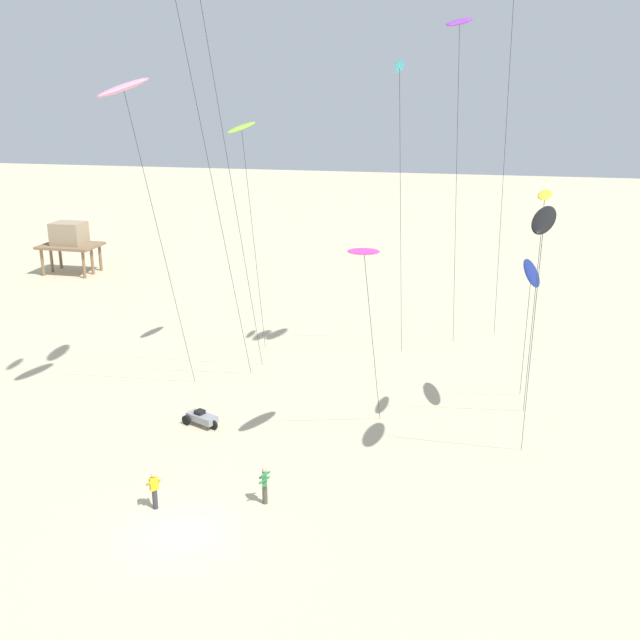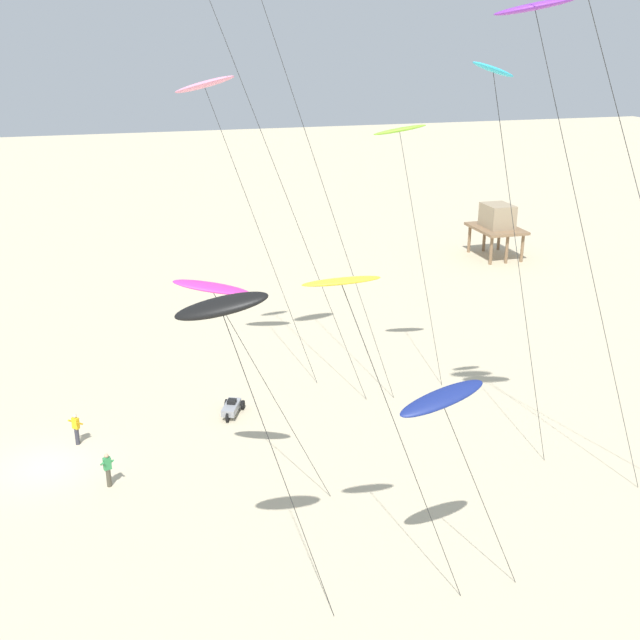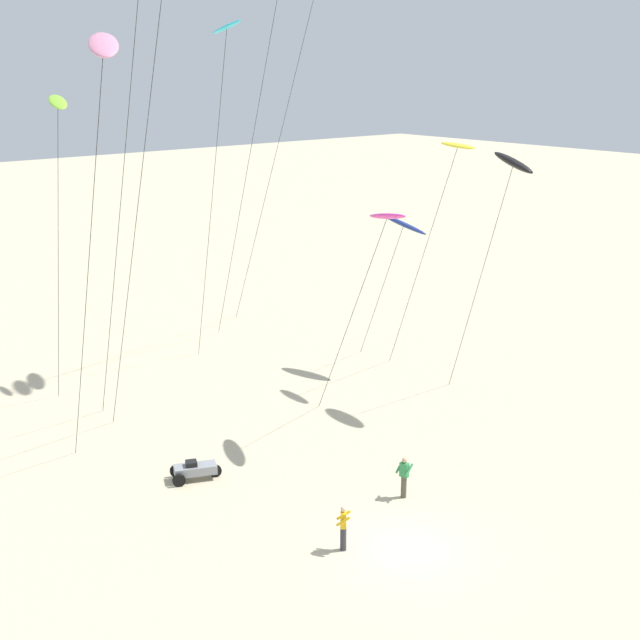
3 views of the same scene
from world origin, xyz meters
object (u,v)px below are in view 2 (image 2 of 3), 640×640
at_px(kite_flyer_middle, 76,428).
at_px(beach_buggy, 232,407).
at_px(kite_yellow, 343,287).
at_px(kite_flyer_nearest, 108,469).
at_px(kite_lime, 400,133).
at_px(kite_navy, 442,399).
at_px(kite_magenta, 212,289).
at_px(stilt_house, 497,221).
at_px(kite_pink, 205,86).
at_px(kite_black, 222,308).
at_px(kite_cyan, 495,82).
at_px(kite_purple, 537,12).

bearing_deg(kite_flyer_middle, beach_buggy, 97.46).
height_order(kite_yellow, kite_flyer_nearest, kite_yellow).
distance_m(kite_lime, kite_flyer_nearest, 21.64).
distance_m(kite_navy, kite_lime, 18.45).
relative_size(kite_magenta, kite_flyer_nearest, 6.28).
height_order(kite_yellow, stilt_house, kite_yellow).
bearing_deg(kite_pink, kite_black, -7.56).
bearing_deg(kite_navy, kite_lime, 163.65).
xyz_separation_m(kite_lime, stilt_house, (-23.62, 19.13, -11.08)).
xyz_separation_m(kite_black, kite_lime, (-16.40, 11.94, 2.66)).
height_order(kite_black, beach_buggy, kite_black).
height_order(kite_flyer_nearest, stilt_house, stilt_house).
height_order(kite_pink, stilt_house, kite_pink).
distance_m(kite_cyan, kite_pink, 15.08).
height_order(kite_cyan, kite_purple, kite_purple).
height_order(kite_navy, beach_buggy, kite_navy).
height_order(kite_flyer_nearest, beach_buggy, kite_flyer_nearest).
xyz_separation_m(kite_navy, kite_lime, (-16.57, 4.86, 6.49)).
relative_size(kite_yellow, kite_purple, 0.61).
height_order(kite_magenta, kite_flyer_nearest, kite_magenta).
distance_m(kite_lime, beach_buggy, 16.83).
distance_m(kite_black, kite_flyer_nearest, 15.68).
relative_size(kite_purple, stilt_house, 3.87).
relative_size(kite_cyan, kite_purple, 0.89).
relative_size(kite_magenta, stilt_house, 1.98).
bearing_deg(beach_buggy, kite_magenta, -12.31).
height_order(kite_lime, kite_flyer_middle, kite_lime).
relative_size(kite_flyer_nearest, kite_flyer_middle, 1.00).
xyz_separation_m(kite_cyan, kite_magenta, (0.05, -11.43, -7.43)).
height_order(kite_yellow, kite_pink, kite_pink).
relative_size(kite_navy, kite_pink, 0.49).
distance_m(kite_magenta, stilt_house, 45.11).
relative_size(kite_flyer_nearest, stilt_house, 0.32).
relative_size(kite_lime, beach_buggy, 7.11).
bearing_deg(stilt_house, kite_cyan, -30.02).
xyz_separation_m(kite_magenta, kite_black, (7.28, -0.75, 1.79)).
bearing_deg(stilt_house, kite_lime, -39.00).
relative_size(kite_cyan, kite_black, 1.47).
bearing_deg(kite_pink, kite_purple, 32.70).
height_order(kite_cyan, kite_black, kite_cyan).
distance_m(kite_cyan, beach_buggy, 21.33).
bearing_deg(kite_cyan, kite_navy, -34.21).
bearing_deg(kite_flyer_middle, kite_navy, 39.23).
bearing_deg(kite_pink, beach_buggy, 3.02).
distance_m(kite_lime, kite_flyer_middle, 21.96).
bearing_deg(kite_pink, stilt_house, 126.52).
height_order(kite_black, kite_lime, kite_lime).
relative_size(kite_magenta, kite_lime, 0.70).
bearing_deg(kite_cyan, kite_lime, -178.47).
xyz_separation_m(kite_black, beach_buggy, (-15.99, 2.65, -11.36)).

